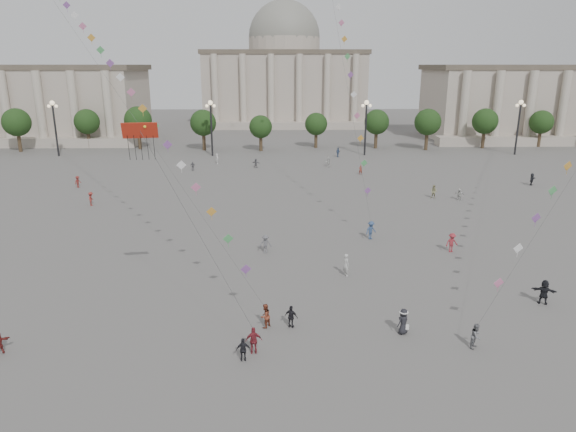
{
  "coord_description": "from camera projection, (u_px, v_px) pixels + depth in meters",
  "views": [
    {
      "loc": [
        -2.23,
        -30.35,
        17.15
      ],
      "look_at": [
        -1.35,
        12.0,
        4.64
      ],
      "focal_mm": 32.0,
      "sensor_mm": 36.0,
      "label": 1
    }
  ],
  "objects": [
    {
      "name": "ground",
      "position": [
        312.0,
        334.0,
        34.0
      ],
      "size": [
        360.0,
        360.0,
        0.0
      ],
      "primitive_type": "plane",
      "color": "#5A5654",
      "rests_on": "ground"
    },
    {
      "name": "kite_flyer_2",
      "position": [
        476.0,
        336.0,
        32.15
      ],
      "size": [
        1.0,
        1.01,
        1.65
      ],
      "primitive_type": "imported",
      "rotation": [
        0.0,
        0.0,
        0.85
      ],
      "color": "slate",
      "rests_on": "ground"
    },
    {
      "name": "dragon_kite",
      "position": [
        142.0,
        143.0,
        32.28
      ],
      "size": [
        4.68,
        2.62,
        14.29
      ],
      "color": "#AE2312",
      "rests_on": "ground"
    },
    {
      "name": "person_crowd_7",
      "position": [
        459.0,
        194.0,
        67.65
      ],
      "size": [
        1.45,
        1.0,
        1.5
      ],
      "primitive_type": "imported",
      "rotation": [
        0.0,
        0.0,
        2.7
      ],
      "color": "beige",
      "rests_on": "ground"
    },
    {
      "name": "person_crowd_6",
      "position": [
        265.0,
        244.0,
        48.47
      ],
      "size": [
        1.19,
        0.74,
        1.78
      ],
      "primitive_type": "imported",
      "rotation": [
        0.0,
        0.0,
        0.07
      ],
      "color": "#59595D",
      "rests_on": "ground"
    },
    {
      "name": "tree_row",
      "position": [
        288.0,
        123.0,
        107.27
      ],
      "size": [
        137.12,
        5.12,
        8.0
      ],
      "color": "#3A2B1D",
      "rests_on": "ground"
    },
    {
      "name": "person_crowd_9",
      "position": [
        532.0,
        179.0,
        75.85
      ],
      "size": [
        1.54,
        1.57,
        1.8
      ],
      "primitive_type": "imported",
      "rotation": [
        0.0,
        0.0,
        0.8
      ],
      "color": "black",
      "rests_on": "ground"
    },
    {
      "name": "person_crowd_13",
      "position": [
        346.0,
        265.0,
        43.19
      ],
      "size": [
        0.72,
        0.84,
        1.94
      ],
      "primitive_type": "imported",
      "rotation": [
        0.0,
        0.0,
        2.0
      ],
      "color": "#BBBAB6",
      "rests_on": "ground"
    },
    {
      "name": "lamp_post_far_west",
      "position": [
        54.0,
        118.0,
        98.14
      ],
      "size": [
        2.0,
        0.9,
        10.65
      ],
      "color": "#262628",
      "rests_on": "ground"
    },
    {
      "name": "lamp_post_far_east",
      "position": [
        519.0,
        117.0,
        99.94
      ],
      "size": [
        2.0,
        0.9,
        10.65
      ],
      "color": "#262628",
      "rests_on": "ground"
    },
    {
      "name": "person_crowd_16",
      "position": [
        193.0,
        166.0,
        86.35
      ],
      "size": [
        0.9,
        0.39,
        1.53
      ],
      "primitive_type": "imported",
      "rotation": [
        0.0,
        0.0,
        6.27
      ],
      "color": "#58575B",
      "rests_on": "ground"
    },
    {
      "name": "kite_flyer_1",
      "position": [
        371.0,
        230.0,
        52.3
      ],
      "size": [
        1.42,
        1.24,
        1.9
      ],
      "primitive_type": "imported",
      "rotation": [
        0.0,
        0.0,
        0.54
      ],
      "color": "#324971",
      "rests_on": "ground"
    },
    {
      "name": "hat_person",
      "position": [
        403.0,
        321.0,
        33.83
      ],
      "size": [
        1.03,
        0.97,
        1.77
      ],
      "color": "black",
      "rests_on": "ground"
    },
    {
      "name": "person_crowd_10",
      "position": [
        217.0,
        159.0,
        92.19
      ],
      "size": [
        0.49,
        0.71,
        1.86
      ],
      "primitive_type": "imported",
      "rotation": [
        0.0,
        0.0,
        1.5
      ],
      "color": "silver",
      "rests_on": "ground"
    },
    {
      "name": "tourist_0",
      "position": [
        254.0,
        340.0,
        31.51
      ],
      "size": [
        1.06,
        0.5,
        1.76
      ],
      "primitive_type": "imported",
      "rotation": [
        0.0,
        0.0,
        3.21
      ],
      "color": "maroon",
      "rests_on": "ground"
    },
    {
      "name": "kite_train_west",
      "position": [
        79.0,
        27.0,
        52.47
      ],
      "size": [
        36.81,
        46.73,
        70.31
      ],
      "color": "#3F3F3F",
      "rests_on": "ground"
    },
    {
      "name": "lamp_post_mid_east",
      "position": [
        366.0,
        117.0,
        99.34
      ],
      "size": [
        2.0,
        0.9,
        10.65
      ],
      "color": "#262628",
      "rests_on": "ground"
    },
    {
      "name": "tourist_4",
      "position": [
        243.0,
        350.0,
        30.74
      ],
      "size": [
        0.9,
        0.42,
        1.49
      ],
      "primitive_type": "imported",
      "rotation": [
        0.0,
        0.0,
        3.2
      ],
      "color": "black",
      "rests_on": "ground"
    },
    {
      "name": "tourist_1",
      "position": [
        291.0,
        317.0,
        34.66
      ],
      "size": [
        1.01,
        0.74,
        1.59
      ],
      "primitive_type": "imported",
      "rotation": [
        0.0,
        0.0,
        2.71
      ],
      "color": "black",
      "rests_on": "ground"
    },
    {
      "name": "person_crowd_0",
      "position": [
        338.0,
        152.0,
        99.14
      ],
      "size": [
        1.07,
        1.06,
        1.81
      ],
      "primitive_type": "imported",
      "rotation": [
        0.0,
        0.0,
        0.78
      ],
      "color": "#334A74",
      "rests_on": "ground"
    },
    {
      "name": "person_crowd_18",
      "position": [
        434.0,
        192.0,
        68.38
      ],
      "size": [
        1.11,
        1.08,
        1.81
      ],
      "primitive_type": "imported",
      "rotation": [
        0.0,
        0.0,
        5.61
      ],
      "color": "#989569",
      "rests_on": "ground"
    },
    {
      "name": "person_crowd_2",
      "position": [
        78.0,
        182.0,
        74.39
      ],
      "size": [
        1.05,
        1.27,
        1.7
      ],
      "primitive_type": "imported",
      "rotation": [
        0.0,
        0.0,
        1.12
      ],
      "color": "maroon",
      "rests_on": "ground"
    },
    {
      "name": "person_crowd_12",
      "position": [
        256.0,
        163.0,
        88.76
      ],
      "size": [
        1.53,
        0.98,
        1.58
      ],
      "primitive_type": "imported",
      "rotation": [
        0.0,
        0.0,
        2.76
      ],
      "color": "slate",
      "rests_on": "ground"
    },
    {
      "name": "lamp_post_mid_west",
      "position": [
        211.0,
        118.0,
        98.74
      ],
      "size": [
        2.0,
        0.9,
        10.65
      ],
      "color": "#262628",
      "rests_on": "ground"
    },
    {
      "name": "person_crowd_17",
      "position": [
        91.0,
        199.0,
        64.82
      ],
      "size": [
        0.75,
        1.19,
        1.76
      ],
      "primitive_type": "imported",
      "rotation": [
        0.0,
        0.0,
        1.66
      ],
      "color": "maroon",
      "rests_on": "ground"
    },
    {
      "name": "hall_central",
      "position": [
        284.0,
        75.0,
        153.88
      ],
      "size": [
        48.3,
        34.3,
        35.5
      ],
      "color": "#AC9E90",
      "rests_on": "ground"
    },
    {
      "name": "person_crowd_19",
      "position": [
        361.0,
        170.0,
        83.32
      ],
      "size": [
        0.61,
        0.45,
        1.52
      ],
      "primitive_type": "imported",
      "rotation": [
        0.0,
        0.0,
        2.97
      ],
      "color": "maroon",
      "rests_on": "ground"
    },
    {
      "name": "kite_flyer_0",
      "position": [
        265.0,
        316.0,
        34.65
      ],
      "size": [
        1.03,
        1.05,
        1.7
      ],
      "primitive_type": "imported",
      "rotation": [
        0.0,
        0.0,
        4.01
      ],
      "color": "brown",
      "rests_on": "ground"
    },
    {
      "name": "person_crowd_8",
      "position": [
        452.0,
        243.0,
        48.69
      ],
      "size": [
        1.34,
        0.95,
        1.88
      ],
      "primitive_type": "imported",
      "rotation": [
        0.0,
        0.0,
        0.23
      ],
      "color": "maroon",
      "rests_on": "ground"
    },
    {
      "name": "person_crowd_3",
      "position": [
        544.0,
        292.0,
        38.09
      ],
      "size": [
        1.83,
        1.22,
        1.89
      ],
      "primitive_type": "imported",
      "rotation": [
        0.0,
        0.0,
        2.73
      ],
      "color": "black",
      "rests_on": "ground"
    },
    {
      "name": "person_crowd_4",
      "position": [
        328.0,
        162.0,
        89.68
      ],
      "size": [
        1.19,
        1.69,
        1.76
      ],
      "primitive_type": "imported",
      "rotation": [
        0.0,
        0.0,
        4.25
      ],
      "color": "silver",
      "rests_on": "ground"
    }
  ]
}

